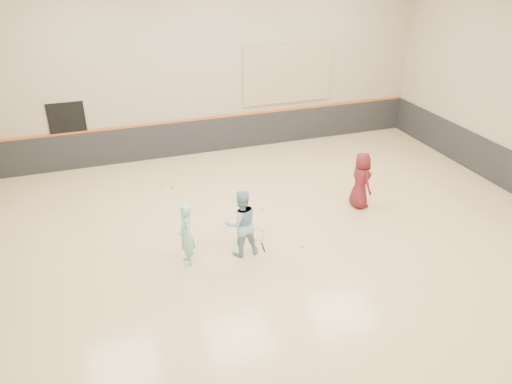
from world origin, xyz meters
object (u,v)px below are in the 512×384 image
object	(u,v)px
instructor	(241,223)
young_man	(361,180)
girl	(186,235)
spare_racket	(165,184)

from	to	relation	value
instructor	young_man	bearing A→B (deg)	-164.45
girl	young_man	xyz separation A→B (m)	(5.05, 1.13, 0.04)
instructor	young_man	size ratio (longest dim) A/B	1.04
spare_racket	instructor	bearing A→B (deg)	-75.83
girl	young_man	world-z (taller)	young_man
instructor	spare_racket	size ratio (longest dim) A/B	2.14
young_man	spare_racket	bearing A→B (deg)	55.23
girl	instructor	bearing A→B (deg)	88.76
girl	young_man	distance (m)	5.18
young_man	girl	bearing A→B (deg)	100.19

